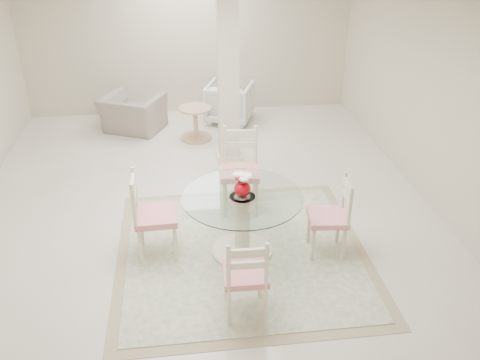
{
  "coord_description": "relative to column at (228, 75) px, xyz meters",
  "views": [
    {
      "loc": [
        -0.22,
        -5.87,
        3.54
      ],
      "look_at": [
        0.39,
        -0.99,
        0.85
      ],
      "focal_mm": 38.0,
      "sensor_mm": 36.0,
      "label": 1
    }
  ],
  "objects": [
    {
      "name": "dining_chair_east",
      "position": [
        0.9,
        -2.59,
        -0.8
      ],
      "size": [
        0.46,
        0.46,
        1.04
      ],
      "rotation": [
        0.0,
        0.0,
        -1.68
      ],
      "color": "beige",
      "rests_on": "ground"
    },
    {
      "name": "recliner_taupe",
      "position": [
        -1.54,
        1.34,
        -1.03
      ],
      "size": [
        1.25,
        1.19,
        0.64
      ],
      "primitive_type": "imported",
      "rotation": [
        0.0,
        0.0,
        2.71
      ],
      "color": "gray",
      "rests_on": "ground"
    },
    {
      "name": "armchair_white",
      "position": [
        0.18,
        1.57,
        -0.99
      ],
      "size": [
        0.99,
        1.01,
        0.72
      ],
      "primitive_type": "imported",
      "rotation": [
        0.0,
        0.0,
        2.79
      ],
      "color": "white",
      "rests_on": "ground"
    },
    {
      "name": "dining_table",
      "position": [
        -0.11,
        -2.49,
        -0.96
      ],
      "size": [
        1.32,
        1.32,
        0.76
      ],
      "rotation": [
        0.0,
        0.0,
        -0.1
      ],
      "color": "#F3EEC8",
      "rests_on": "ground"
    },
    {
      "name": "dining_chair_west",
      "position": [
        -1.13,
        -2.39,
        -0.74
      ],
      "size": [
        0.48,
        0.47,
        1.15
      ],
      "rotation": [
        0.0,
        0.0,
        1.6
      ],
      "color": "#F2E9C7",
      "rests_on": "ground"
    },
    {
      "name": "red_vase",
      "position": [
        -0.11,
        -2.49,
        -0.44
      ],
      "size": [
        0.21,
        0.2,
        0.28
      ],
      "color": "#AD050F",
      "rests_on": "dining_table"
    },
    {
      "name": "area_rug",
      "position": [
        -0.11,
        -2.49,
        -1.34
      ],
      "size": [
        2.85,
        2.85,
        0.02
      ],
      "color": "tan",
      "rests_on": "ground"
    },
    {
      "name": "ground",
      "position": [
        -0.5,
        -1.3,
        -1.35
      ],
      "size": [
        7.0,
        7.0,
        0.0
      ],
      "primitive_type": "plane",
      "color": "white",
      "rests_on": "ground"
    },
    {
      "name": "dining_chair_south",
      "position": [
        -0.21,
        -3.5,
        -0.8
      ],
      "size": [
        0.43,
        0.43,
        1.04
      ],
      "rotation": [
        0.0,
        0.0,
        3.12
      ],
      "color": "beige",
      "rests_on": "ground"
    },
    {
      "name": "dining_chair_north",
      "position": [
        -0.01,
        -1.46,
        -0.71
      ],
      "size": [
        0.54,
        0.54,
        1.21
      ],
      "rotation": [
        0.0,
        0.0,
        -0.12
      ],
      "color": "beige",
      "rests_on": "ground"
    },
    {
      "name": "side_table",
      "position": [
        -0.47,
        0.82,
        -1.09
      ],
      "size": [
        0.54,
        0.54,
        0.56
      ],
      "color": "tan",
      "rests_on": "ground"
    },
    {
      "name": "column",
      "position": [
        0.0,
        0.0,
        0.0
      ],
      "size": [
        0.3,
        0.3,
        2.7
      ],
      "primitive_type": "cube",
      "color": "beige",
      "rests_on": "ground"
    },
    {
      "name": "room_shell",
      "position": [
        -0.5,
        -1.3,
        0.51
      ],
      "size": [
        6.02,
        7.02,
        2.71
      ],
      "color": "beige",
      "rests_on": "ground"
    }
  ]
}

